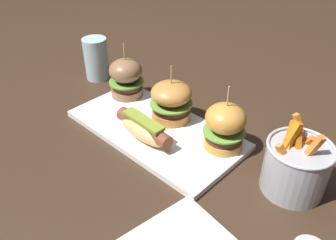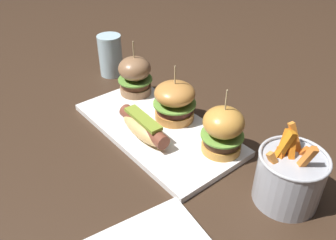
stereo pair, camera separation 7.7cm
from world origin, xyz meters
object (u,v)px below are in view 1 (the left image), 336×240
Objects in this scene: slider_center at (170,100)px; fries_bucket at (296,166)px; platter_main at (155,129)px; hot_dog at (144,129)px; slider_left at (126,77)px; slider_right at (225,126)px; water_glass at (96,59)px.

fries_bucket is at bearing -0.25° from slider_center.
platter_main is 2.60× the size of hot_dog.
hot_dog is 0.10m from slider_center.
slider_left reaches higher than hot_dog.
slider_right is (0.16, -0.00, 0.00)m from slider_center.
slider_left is 0.32m from slider_right.
slider_right reaches higher than platter_main.
slider_right is 0.98× the size of fries_bucket.
water_glass reaches higher than platter_main.
slider_left is (-0.17, 0.10, 0.03)m from hot_dog.
fries_bucket is at bearing 0.12° from slider_right.
slider_left is 0.98× the size of fries_bucket.
hot_dog is 0.36m from water_glass.
platter_main is 0.08m from slider_center.
water_glass is at bearing 177.97° from fries_bucket.
hot_dog is 0.33m from fries_bucket.
slider_left is at bearing -8.02° from water_glass.
slider_left is at bearing 161.72° from platter_main.
slider_center is at bearing 179.75° from fries_bucket.
hot_dog is at bearing -83.01° from slider_center.
slider_right is (0.16, 0.05, 0.06)m from platter_main.
slider_center reaches higher than platter_main.
platter_main is 3.40× the size of water_glass.
platter_main is at bearing 102.25° from hot_dog.
hot_dog is 1.06× the size of fries_bucket.
water_glass is at bearing 166.73° from platter_main.
platter_main is 0.18m from slider_left.
slider_center reaches higher than hot_dog.
fries_bucket is (0.31, 0.10, 0.02)m from hot_dog.
fries_bucket is at bearing 17.67° from hot_dog.
fries_bucket reaches higher than water_glass.
slider_left is at bearing -179.54° from slider_center.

